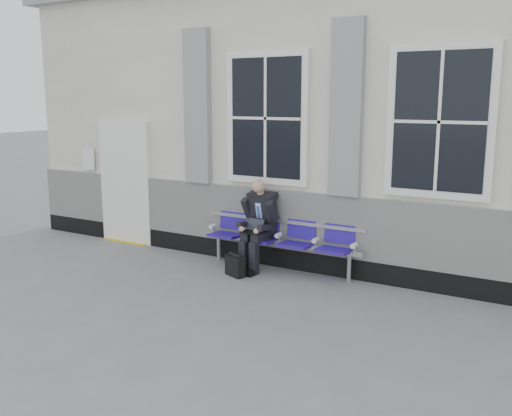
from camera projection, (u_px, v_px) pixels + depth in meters
The scene contains 5 objects.
ground at pixel (368, 323), 6.56m from camera, with size 70.00×70.00×0.00m, color slate.
station_building at pixel (445, 118), 9.09m from camera, with size 14.40×4.40×4.49m.
bench at pixel (281, 234), 8.48m from camera, with size 2.60×0.47×0.91m.
businessman at pixel (259, 221), 8.49m from camera, with size 0.54×0.73×1.36m.
briefcase at pixel (235, 266), 8.26m from camera, with size 0.36×0.25×0.34m.
Camera 1 is at (2.00, -5.99, 2.56)m, focal length 40.00 mm.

